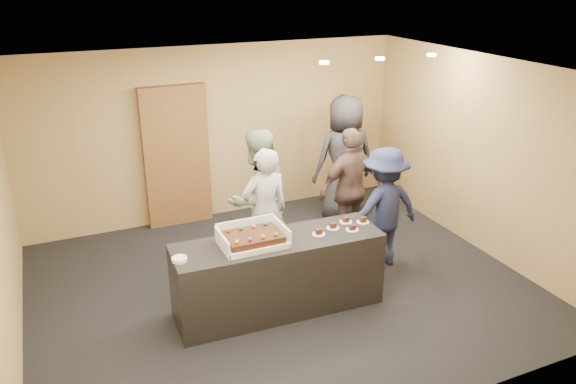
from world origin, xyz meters
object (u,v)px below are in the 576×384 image
object	(u,v)px
person_sage_man	(257,198)
cake_box	(252,240)
storage_cabinet	(177,157)
person_server_grey	(265,212)
plate_stack	(179,259)
person_navy_man	(384,208)
person_brown_extra	(351,188)
person_dark_suit	(345,159)
serving_counter	(279,275)
sheet_cake	(253,237)

from	to	relation	value
person_sage_man	cake_box	bearing A→B (deg)	46.60
storage_cabinet	person_server_grey	world-z (taller)	storage_cabinet
storage_cabinet	person_sage_man	bearing A→B (deg)	-68.39
cake_box	plate_stack	bearing A→B (deg)	-175.77
person_navy_man	plate_stack	bearing A→B (deg)	8.86
person_brown_extra	person_dark_suit	bearing A→B (deg)	-119.42
plate_stack	person_dark_suit	bearing A→B (deg)	32.70
storage_cabinet	person_brown_extra	bearing A→B (deg)	-40.60
serving_counter	person_brown_extra	world-z (taller)	person_brown_extra
cake_box	person_sage_man	distance (m)	1.26
serving_counter	cake_box	size ratio (longest dim) A/B	3.33
serving_counter	plate_stack	distance (m)	1.23
person_sage_man	person_dark_suit	world-z (taller)	person_dark_suit
plate_stack	person_brown_extra	distance (m)	2.94
serving_counter	cake_box	xyz separation A→B (m)	(-0.30, 0.03, 0.50)
plate_stack	storage_cabinet	bearing A→B (deg)	76.97
person_navy_man	person_server_grey	bearing A→B (deg)	-17.35
serving_counter	person_brown_extra	xyz separation A→B (m)	(1.57, 1.11, 0.42)
cake_box	person_dark_suit	size ratio (longest dim) A/B	0.36
storage_cabinet	person_server_grey	bearing A→B (deg)	-71.44
sheet_cake	serving_counter	bearing A→B (deg)	-0.00
storage_cabinet	sheet_cake	size ratio (longest dim) A/B	3.51
sheet_cake	person_dark_suit	size ratio (longest dim) A/B	0.31
sheet_cake	person_sage_man	world-z (taller)	person_sage_man
serving_counter	plate_stack	xyz separation A→B (m)	(-1.14, -0.03, 0.47)
serving_counter	cake_box	bearing A→B (deg)	177.12
storage_cabinet	person_sage_man	size ratio (longest dim) A/B	1.17
storage_cabinet	person_navy_man	bearing A→B (deg)	-48.13
person_navy_man	sheet_cake	bearing A→B (deg)	11.84
sheet_cake	person_navy_man	xyz separation A→B (m)	(1.99, 0.45, -0.18)
person_server_grey	serving_counter	bearing A→B (deg)	76.92
cake_box	plate_stack	distance (m)	0.84
sheet_cake	person_brown_extra	distance (m)	2.18
serving_counter	person_navy_man	world-z (taller)	person_navy_man
person_navy_man	person_dark_suit	xyz separation A→B (m)	(0.24, 1.48, 0.18)
person_brown_extra	storage_cabinet	bearing A→B (deg)	-46.44
person_dark_suit	sheet_cake	bearing A→B (deg)	44.11
person_brown_extra	cake_box	bearing A→B (deg)	24.22
person_server_grey	person_dark_suit	size ratio (longest dim) A/B	0.85
person_sage_man	serving_counter	bearing A→B (deg)	60.53
storage_cabinet	person_sage_man	world-z (taller)	storage_cabinet
sheet_cake	person_brown_extra	bearing A→B (deg)	30.66
sheet_cake	person_navy_man	size ratio (longest dim) A/B	0.38
cake_box	plate_stack	xyz separation A→B (m)	(-0.83, -0.06, -0.03)
plate_stack	person_navy_man	world-z (taller)	person_navy_man
serving_counter	sheet_cake	xyz separation A→B (m)	(-0.30, 0.00, 0.55)
person_server_grey	person_brown_extra	bearing A→B (deg)	-171.91
serving_counter	storage_cabinet	bearing A→B (deg)	101.45
storage_cabinet	person_dark_suit	distance (m)	2.57
cake_box	sheet_cake	distance (m)	0.06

